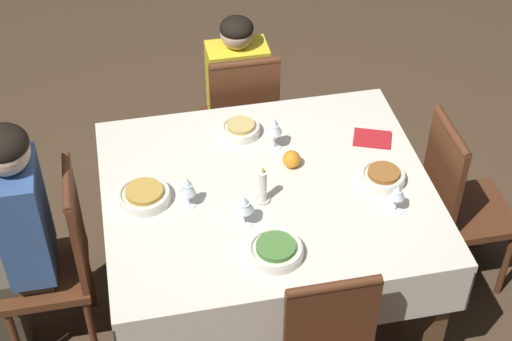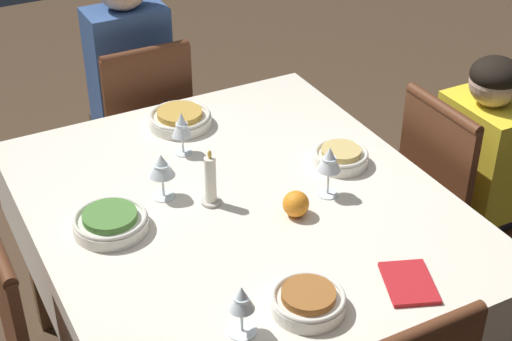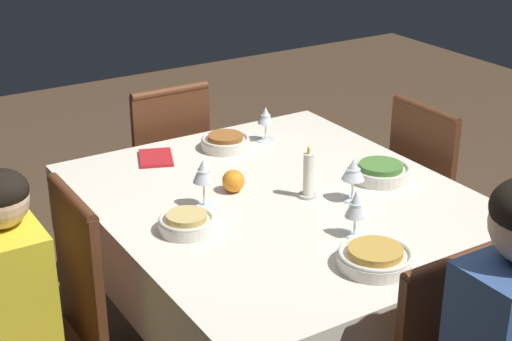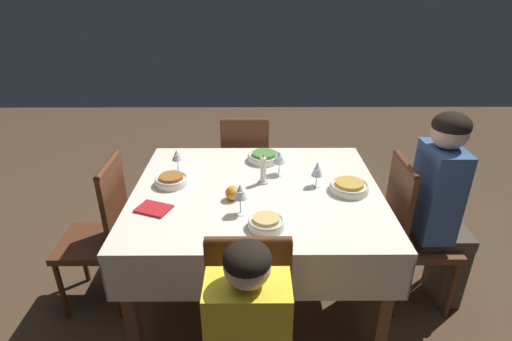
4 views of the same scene
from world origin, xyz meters
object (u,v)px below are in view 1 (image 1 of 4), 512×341
object	(u,v)px
dining_table	(267,203)
bowl_south	(276,250)
wine_glass_north	(274,126)
wine_glass_west	(188,186)
chair_west	(59,258)
wine_glass_south	(244,204)
wine_glass_east	(398,193)
bowl_west	(145,195)
orange_fruit	(292,159)
person_adult_denim	(15,234)
candle_centerpiece	(263,188)
chair_north	(242,121)
bowl_north	(241,129)
chair_east	(458,200)
bowl_east	(383,176)
person_child_yellow	(236,93)
napkin_red_folded	(372,139)

from	to	relation	value
dining_table	bowl_south	size ratio (longest dim) A/B	6.49
wine_glass_north	wine_glass_west	bearing A→B (deg)	-145.54
chair_west	wine_glass_south	size ratio (longest dim) A/B	6.52
chair_west	wine_glass_east	distance (m)	1.43
bowl_west	orange_fruit	bearing A→B (deg)	7.75
person_adult_denim	wine_glass_south	xyz separation A→B (m)	(0.90, -0.21, 0.19)
person_adult_denim	candle_centerpiece	xyz separation A→B (m)	(1.00, -0.10, 0.15)
chair_north	bowl_west	bearing A→B (deg)	54.73
chair_west	wine_glass_north	world-z (taller)	chair_west
chair_west	wine_glass_west	xyz separation A→B (m)	(0.56, -0.06, 0.36)
bowl_south	bowl_north	bearing A→B (deg)	89.39
chair_east	orange_fruit	distance (m)	0.82
wine_glass_west	person_adult_denim	bearing A→B (deg)	175.25
chair_north	chair_east	distance (m)	1.15
wine_glass_west	orange_fruit	size ratio (longest dim) A/B	1.94
bowl_east	bowl_south	size ratio (longest dim) A/B	0.88
bowl_south	dining_table	bearing A→B (deg)	82.53
bowl_north	person_child_yellow	bearing A→B (deg)	82.13
candle_centerpiece	napkin_red_folded	bearing A→B (deg)	27.40
person_adult_denim	bowl_south	distance (m)	1.07
dining_table	bowl_north	distance (m)	0.39
wine_glass_west	wine_glass_north	distance (m)	0.50
wine_glass_east	bowl_south	bearing A→B (deg)	-164.81
bowl_east	bowl_north	bearing A→B (deg)	140.36
bowl_west	wine_glass_south	distance (m)	0.43
chair_east	wine_glass_north	distance (m)	0.92
wine_glass_south	orange_fruit	xyz separation A→B (m)	(0.26, 0.30, -0.07)
chair_north	candle_centerpiece	world-z (taller)	candle_centerpiece
candle_centerpiece	bowl_north	bearing A→B (deg)	90.54
person_adult_denim	bowl_west	distance (m)	0.54
candle_centerpiece	chair_east	bearing A→B (deg)	5.72
wine_glass_west	bowl_south	size ratio (longest dim) A/B	0.71
chair_west	wine_glass_west	bearing A→B (deg)	84.03
bowl_north	wine_glass_north	xyz separation A→B (m)	(0.12, -0.13, 0.09)
orange_fruit	chair_west	bearing A→B (deg)	-174.94
wine_glass_east	person_child_yellow	bearing A→B (deg)	110.14
chair_east	bowl_north	world-z (taller)	chair_east
dining_table	bowl_west	distance (m)	0.52
wine_glass_north	person_adult_denim	bearing A→B (deg)	-168.59
chair_north	wine_glass_south	bearing A→B (deg)	80.05
person_child_yellow	dining_table	bearing A→B (deg)	87.68
chair_west	wine_glass_east	bearing A→B (deg)	79.40
dining_table	person_adult_denim	xyz separation A→B (m)	(-1.03, 0.02, 0.00)
chair_east	bowl_east	xyz separation A→B (m)	(-0.41, -0.08, 0.29)
wine_glass_north	napkin_red_folded	distance (m)	0.45
bowl_south	wine_glass_south	distance (m)	0.22
chair_west	bowl_south	size ratio (longest dim) A/B	4.51
person_child_yellow	bowl_east	xyz separation A→B (m)	(0.44, -1.00, 0.22)
person_child_yellow	bowl_south	size ratio (longest dim) A/B	5.04
candle_centerpiece	orange_fruit	world-z (taller)	candle_centerpiece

